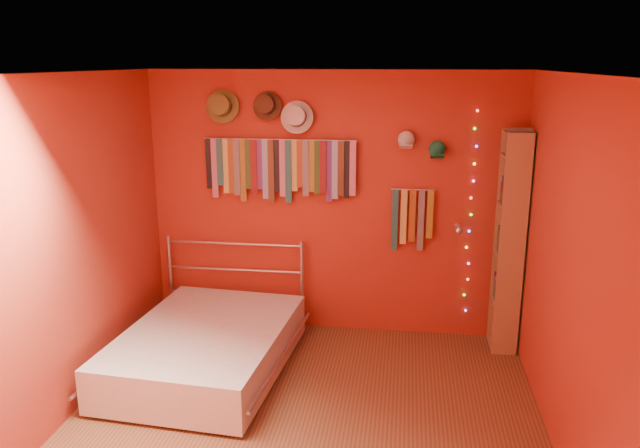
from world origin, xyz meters
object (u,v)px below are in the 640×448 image
at_px(tie_rack, 280,167).
at_px(reading_lamp, 458,230).
at_px(bed, 206,348).
at_px(bookshelf, 515,242).

distance_m(tie_rack, reading_lamp, 1.74).
xyz_separation_m(tie_rack, bed, (-0.46, -0.98, -1.40)).
relative_size(tie_rack, bed, 0.75).
xyz_separation_m(reading_lamp, bookshelf, (0.50, 0.02, -0.10)).
distance_m(bookshelf, bed, 2.85).
xyz_separation_m(reading_lamp, bed, (-2.11, -0.81, -0.90)).
bearing_deg(bed, tie_rack, 69.59).
bearing_deg(reading_lamp, tie_rack, 173.95).
distance_m(reading_lamp, bookshelf, 0.51).
bearing_deg(bookshelf, bed, -162.34).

